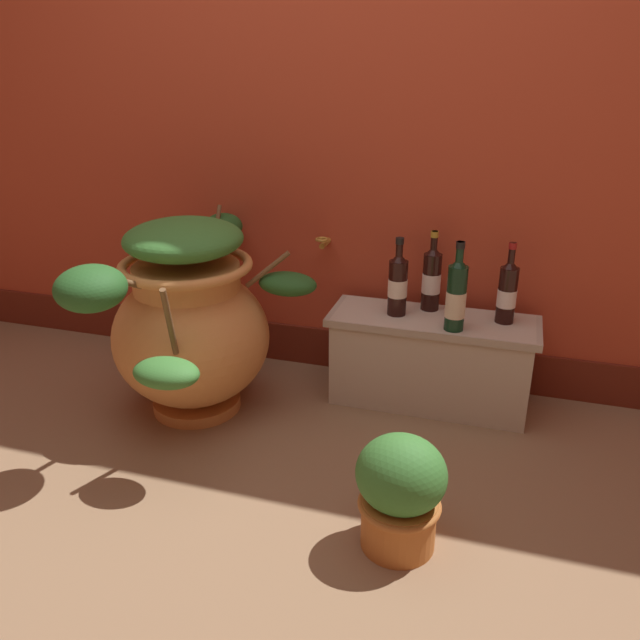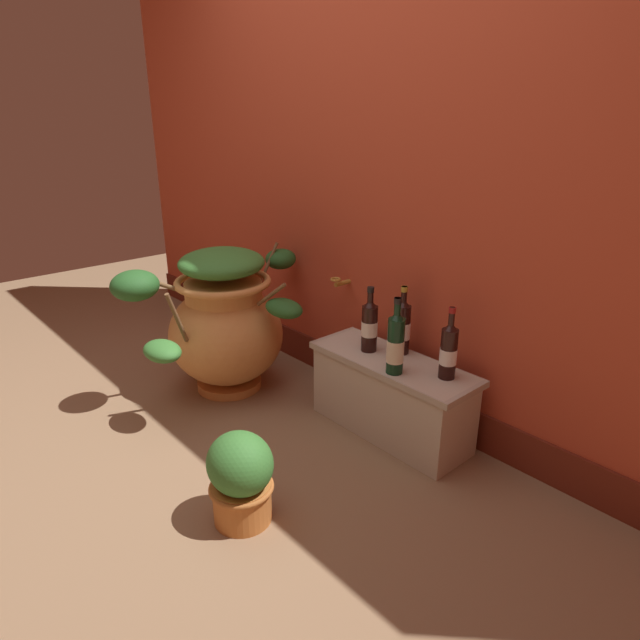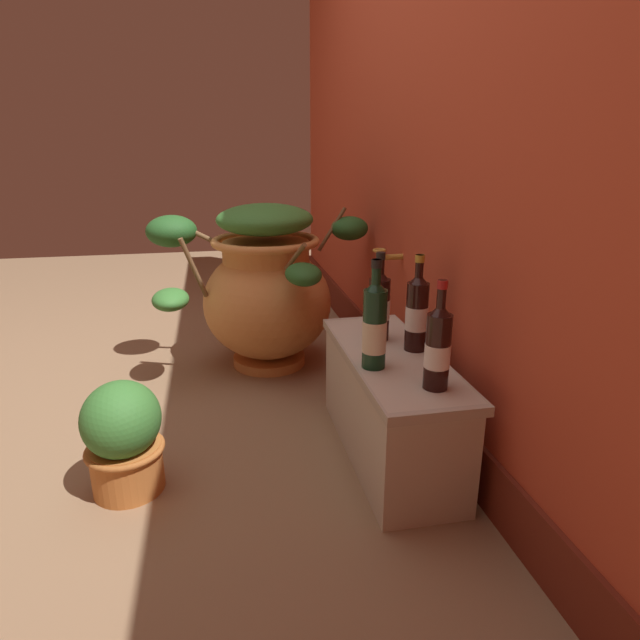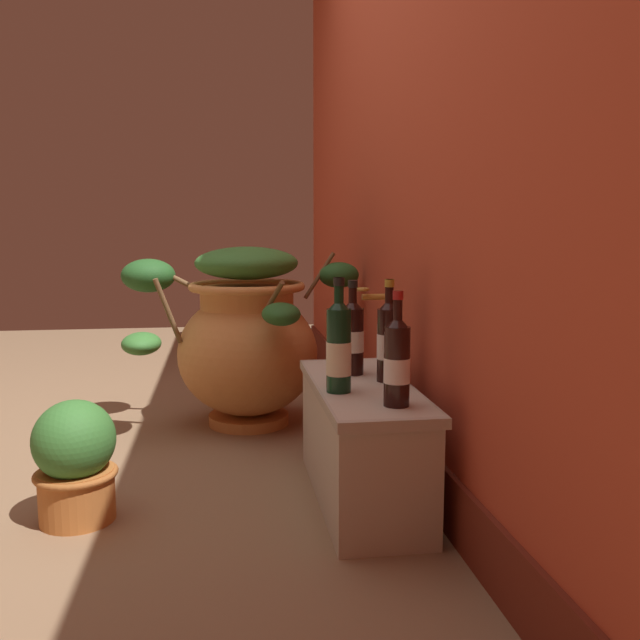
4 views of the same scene
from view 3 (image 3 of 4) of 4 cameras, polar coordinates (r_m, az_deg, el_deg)
ground_plane at (r=2.28m, az=-18.78°, el=-10.14°), size 7.00×7.00×0.00m
back_wall at (r=2.19m, az=13.15°, el=24.22°), size 4.40×0.33×2.60m
terracotta_urn at (r=2.58m, az=-5.88°, el=3.43°), size 0.78×1.04×0.78m
stone_ledge at (r=1.88m, az=7.40°, el=-8.57°), size 0.83×0.30×0.38m
wine_bottle_left at (r=1.54m, az=12.39°, el=-2.65°), size 0.07×0.07×0.32m
wine_bottle_middle at (r=1.90m, az=6.28°, el=1.76°), size 0.08×0.08×0.32m
wine_bottle_right at (r=1.82m, az=10.22°, el=0.96°), size 0.08×0.08×0.33m
wine_bottle_back at (r=1.66m, az=5.81°, el=-0.46°), size 0.08×0.08×0.34m
potted_shrub at (r=1.80m, az=-20.11°, el=-11.51°), size 0.26×0.24×0.37m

